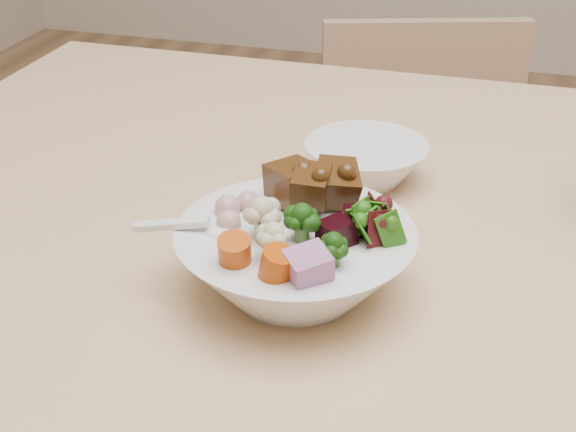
{
  "coord_description": "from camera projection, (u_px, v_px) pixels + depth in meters",
  "views": [
    {
      "loc": [
        -0.15,
        -0.6,
        1.2
      ],
      "look_at": [
        -0.31,
        -0.05,
        0.88
      ],
      "focal_mm": 50.0,
      "sensor_mm": 36.0,
      "label": 1
    }
  ],
  "objects": [
    {
      "name": "soup_spoon",
      "position": [
        209.0,
        231.0,
        0.65
      ],
      "size": [
        0.09,
        0.03,
        0.02
      ],
      "rotation": [
        0.0,
        0.0,
        0.14
      ],
      "color": "white",
      "rests_on": "food_bowl"
    },
    {
      "name": "chair_far",
      "position": [
        423.0,
        225.0,
        1.49
      ],
      "size": [
        0.47,
        0.47,
        0.81
      ],
      "rotation": [
        0.0,
        0.0,
        0.31
      ],
      "color": "tan",
      "rests_on": "ground"
    },
    {
      "name": "side_bowl",
      "position": [
        366.0,
        162.0,
        0.85
      ],
      "size": [
        0.13,
        0.13,
        0.04
      ],
      "primitive_type": null,
      "color": "white",
      "rests_on": "dining_table"
    },
    {
      "name": "food_bowl",
      "position": [
        298.0,
        256.0,
        0.66
      ],
      "size": [
        0.2,
        0.2,
        0.11
      ],
      "color": "white",
      "rests_on": "dining_table"
    }
  ]
}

